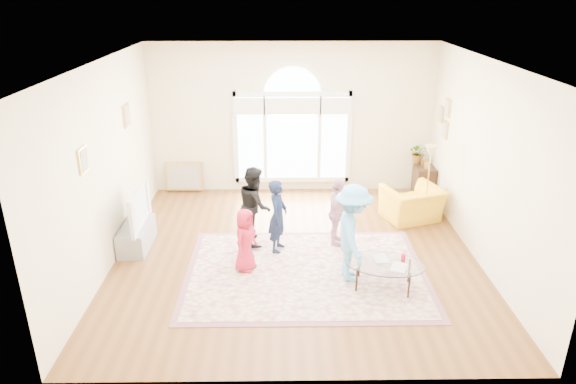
{
  "coord_description": "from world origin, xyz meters",
  "views": [
    {
      "loc": [
        -0.24,
        -7.68,
        4.25
      ],
      "look_at": [
        -0.13,
        0.3,
        1.02
      ],
      "focal_mm": 32.0,
      "sensor_mm": 36.0,
      "label": 1
    }
  ],
  "objects_px": {
    "tv_console": "(137,236)",
    "armchair": "(412,204)",
    "television": "(134,208)",
    "area_rug": "(306,272)",
    "coffee_table": "(384,264)"
  },
  "relations": [
    {
      "from": "television",
      "to": "armchair",
      "type": "bearing_deg",
      "value": 12.01
    },
    {
      "from": "area_rug",
      "to": "coffee_table",
      "type": "distance_m",
      "value": 1.28
    },
    {
      "from": "television",
      "to": "armchair",
      "type": "relative_size",
      "value": 1.13
    },
    {
      "from": "area_rug",
      "to": "television",
      "type": "xyz_separation_m",
      "value": [
        -2.89,
        0.9,
        0.74
      ]
    },
    {
      "from": "coffee_table",
      "to": "tv_console",
      "type": "bearing_deg",
      "value": 174.77
    },
    {
      "from": "area_rug",
      "to": "coffee_table",
      "type": "xyz_separation_m",
      "value": [
        1.14,
        -0.45,
        0.39
      ]
    },
    {
      "from": "television",
      "to": "coffee_table",
      "type": "xyz_separation_m",
      "value": [
        4.03,
        -1.35,
        -0.35
      ]
    },
    {
      "from": "area_rug",
      "to": "tv_console",
      "type": "relative_size",
      "value": 3.6
    },
    {
      "from": "tv_console",
      "to": "armchair",
      "type": "height_order",
      "value": "armchair"
    },
    {
      "from": "tv_console",
      "to": "television",
      "type": "relative_size",
      "value": 0.87
    },
    {
      "from": "television",
      "to": "armchair",
      "type": "distance_m",
      "value": 5.15
    },
    {
      "from": "area_rug",
      "to": "armchair",
      "type": "bearing_deg",
      "value": 42.68
    },
    {
      "from": "area_rug",
      "to": "coffee_table",
      "type": "relative_size",
      "value": 2.71
    },
    {
      "from": "coffee_table",
      "to": "television",
      "type": "bearing_deg",
      "value": 174.74
    },
    {
      "from": "tv_console",
      "to": "coffee_table",
      "type": "height_order",
      "value": "coffee_table"
    }
  ]
}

